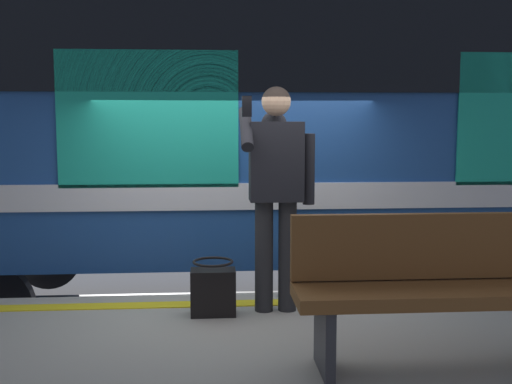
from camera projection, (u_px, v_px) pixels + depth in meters
safety_line at (239, 303)px, 5.06m from camera, size 17.18×0.16×0.01m
track_rail_near at (233, 338)px, 6.54m from camera, size 22.79×0.08×0.16m
track_rail_far at (229, 299)px, 7.96m from camera, size 22.79×0.08×0.16m
train_carriage at (322, 96)px, 7.03m from camera, size 10.26×2.79×4.10m
passenger at (276, 180)px, 4.78m from camera, size 0.57×0.55×1.71m
handbag at (213, 290)px, 4.76m from camera, size 0.34×0.31×0.42m
bench at (440, 284)px, 3.77m from camera, size 1.77×0.44×0.90m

